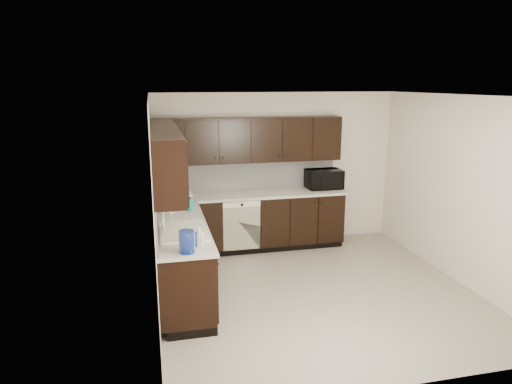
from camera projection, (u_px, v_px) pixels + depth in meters
floor at (315, 291)px, 5.96m from camera, size 4.00×4.00×0.00m
ceiling at (322, 96)px, 5.37m from camera, size 4.00×4.00×0.00m
wall_back at (276, 169)px, 7.56m from camera, size 4.00×0.02×2.50m
wall_left at (154, 208)px, 5.23m from camera, size 0.02×4.00×2.50m
wall_right at (459, 190)px, 6.10m from camera, size 0.02×4.00×2.50m
wall_front at (403, 257)px, 3.77m from camera, size 4.00×0.02×2.50m
lower_cabinets at (225, 239)px, 6.70m from camera, size 3.00×2.80×0.90m
countertop at (225, 206)px, 6.58m from camera, size 3.03×2.83×0.04m
backsplash at (208, 186)px, 6.67m from camera, size 3.00×2.80×0.48m
upper_cabinets at (216, 146)px, 6.45m from camera, size 3.00×2.80×0.70m
dishwasher at (242, 223)px, 7.02m from camera, size 0.58×0.04×0.78m
sink at (183, 237)px, 5.38m from camera, size 0.54×0.82×0.42m
microwave at (324, 179)px, 7.51m from camera, size 0.58×0.40×0.31m
soap_bottle_a at (199, 236)px, 4.90m from camera, size 0.12×0.12×0.21m
soap_bottle_b at (170, 206)px, 6.09m from camera, size 0.10×0.10×0.21m
toaster_oven at (170, 190)px, 6.97m from camera, size 0.41×0.37×0.21m
storage_bin at (177, 200)px, 6.47m from camera, size 0.46×0.37×0.16m
blue_pitcher at (187, 242)px, 4.68m from camera, size 0.20×0.20×0.24m
teal_tumbler at (190, 204)px, 6.22m from camera, size 0.10×0.10×0.18m
paper_towel_roll at (182, 194)px, 6.64m from camera, size 0.16×0.16×0.27m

